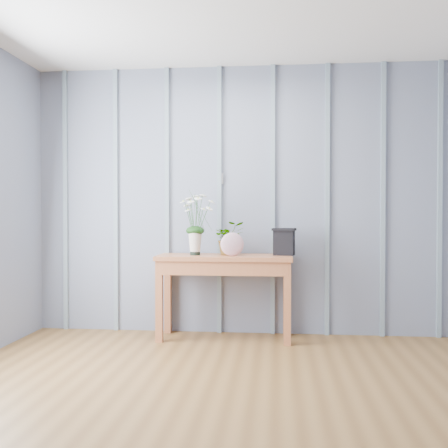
# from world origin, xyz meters

# --- Properties ---
(ground) EXTENTS (4.50, 4.50, 0.00)m
(ground) POSITION_xyz_m (0.00, 0.00, 0.00)
(ground) COLOR brown
(ground) RESTS_ON ground
(room_shell) EXTENTS (4.00, 4.50, 2.50)m
(room_shell) POSITION_xyz_m (-0.00, 0.92, 1.99)
(room_shell) COLOR gray
(room_shell) RESTS_ON ground
(sideboard) EXTENTS (1.20, 0.45, 0.75)m
(sideboard) POSITION_xyz_m (-0.18, 1.99, 0.64)
(sideboard) COLOR #A45B34
(sideboard) RESTS_ON ground
(daisy_vase) EXTENTS (0.40, 0.31, 0.57)m
(daisy_vase) POSITION_xyz_m (-0.44, 1.98, 1.11)
(daisy_vase) COLOR black
(daisy_vase) RESTS_ON sideboard
(spider_plant) EXTENTS (0.33, 0.31, 0.30)m
(spider_plant) POSITION_xyz_m (-0.14, 2.06, 0.90)
(spider_plant) COLOR #0F330F
(spider_plant) RESTS_ON sideboard
(felt_disc_vessel) EXTENTS (0.21, 0.10, 0.21)m
(felt_disc_vessel) POSITION_xyz_m (-0.10, 1.90, 0.85)
(felt_disc_vessel) COLOR #924871
(felt_disc_vessel) RESTS_ON sideboard
(carved_box) EXTENTS (0.22, 0.19, 0.24)m
(carved_box) POSITION_xyz_m (0.35, 2.04, 0.87)
(carved_box) COLOR black
(carved_box) RESTS_ON sideboard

